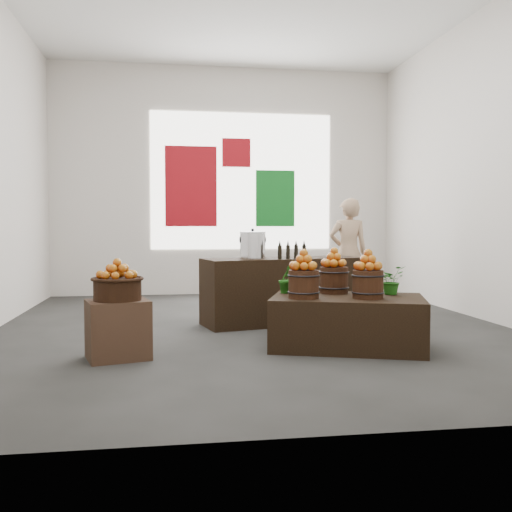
{
  "coord_description": "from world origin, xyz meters",
  "views": [
    {
      "loc": [
        -0.98,
        -6.61,
        1.2
      ],
      "look_at": [
        -0.04,
        -0.4,
        0.87
      ],
      "focal_mm": 40.0,
      "sensor_mm": 36.0,
      "label": 1
    }
  ],
  "objects": [
    {
      "name": "herb_garnish_left",
      "position": [
        0.22,
        -0.84,
        0.66
      ],
      "size": [
        0.19,
        0.17,
        0.3
      ],
      "primitive_type": "imported",
      "rotation": [
        0.0,
        0.0,
        0.2
      ],
      "color": "#195712",
      "rests_on": "display_table"
    },
    {
      "name": "wicker_basket",
      "position": [
        -1.45,
        -1.36,
        0.63
      ],
      "size": [
        0.43,
        0.43,
        0.19
      ],
      "primitive_type": "cylinder",
      "color": "black",
      "rests_on": "crate"
    },
    {
      "name": "ground",
      "position": [
        0.0,
        0.0,
        0.0
      ],
      "size": [
        7.0,
        7.0,
        0.0
      ],
      "primitive_type": "plane",
      "color": "#31312F",
      "rests_on": "ground"
    },
    {
      "name": "display_table",
      "position": [
        0.75,
        -1.21,
        0.25
      ],
      "size": [
        1.68,
        1.33,
        0.51
      ],
      "primitive_type": "cube",
      "rotation": [
        0.0,
        0.0,
        -0.33
      ],
      "color": "black",
      "rests_on": "ground"
    },
    {
      "name": "counter",
      "position": [
        0.41,
        0.3,
        0.41
      ],
      "size": [
        2.07,
        1.07,
        0.81
      ],
      "primitive_type": "cube",
      "rotation": [
        0.0,
        0.0,
        0.23
      ],
      "color": "black",
      "rests_on": "ground"
    },
    {
      "name": "apples_in_bucket_rear",
      "position": [
        0.7,
        -0.91,
        0.88
      ],
      "size": [
        0.22,
        0.22,
        0.2
      ],
      "primitive_type": null,
      "color": "#A00705",
      "rests_on": "apple_bucket_rear"
    },
    {
      "name": "herb_garnish_right",
      "position": [
        1.24,
        -1.11,
        0.65
      ],
      "size": [
        0.33,
        0.32,
        0.29
      ],
      "primitive_type": "imported",
      "rotation": [
        0.0,
        0.0,
        0.43
      ],
      "color": "#195712",
      "rests_on": "display_table"
    },
    {
      "name": "apple_bucket_front_right",
      "position": [
        0.9,
        -1.38,
        0.64
      ],
      "size": [
        0.29,
        0.29,
        0.27
      ],
      "primitive_type": "cylinder",
      "color": "#3A1E10",
      "rests_on": "display_table"
    },
    {
      "name": "apple_bucket_front_left",
      "position": [
        0.29,
        -1.27,
        0.64
      ],
      "size": [
        0.29,
        0.29,
        0.27
      ],
      "primitive_type": "cylinder",
      "color": "#3A1E10",
      "rests_on": "display_table"
    },
    {
      "name": "apples_in_basket",
      "position": [
        -1.45,
        -1.36,
        0.82
      ],
      "size": [
        0.33,
        0.33,
        0.18
      ],
      "primitive_type": null,
      "color": "#A00705",
      "rests_on": "wicker_basket"
    },
    {
      "name": "apple_bucket_rear",
      "position": [
        0.7,
        -0.91,
        0.64
      ],
      "size": [
        0.29,
        0.29,
        0.27
      ],
      "primitive_type": "cylinder",
      "color": "#3A1E10",
      "rests_on": "display_table"
    },
    {
      "name": "oil_cruets",
      "position": [
        0.45,
        0.11,
        0.92
      ],
      "size": [
        0.29,
        0.12,
        0.23
      ],
      "primitive_type": null,
      "rotation": [
        0.0,
        0.0,
        0.23
      ],
      "color": "black",
      "rests_on": "counter"
    },
    {
      "name": "apples_in_bucket_front_right",
      "position": [
        0.9,
        -1.38,
        0.88
      ],
      "size": [
        0.22,
        0.22,
        0.2
      ],
      "primitive_type": null,
      "color": "#A00705",
      "rests_on": "apple_bucket_front_right"
    },
    {
      "name": "shopper",
      "position": [
        1.69,
        1.67,
        0.81
      ],
      "size": [
        0.61,
        0.42,
        1.62
      ],
      "primitive_type": "imported",
      "rotation": [
        0.0,
        0.0,
        3.09
      ],
      "color": "tan",
      "rests_on": "ground"
    },
    {
      "name": "apples_in_bucket_front_left",
      "position": [
        0.29,
        -1.27,
        0.88
      ],
      "size": [
        0.22,
        0.22,
        0.2
      ],
      "primitive_type": null,
      "color": "#A00705",
      "rests_on": "apple_bucket_front_left"
    },
    {
      "name": "crate",
      "position": [
        -1.45,
        -1.36,
        0.27
      ],
      "size": [
        0.63,
        0.56,
        0.53
      ],
      "primitive_type": "cube",
      "rotation": [
        0.0,
        0.0,
        0.27
      ],
      "color": "#4D3224",
      "rests_on": "ground"
    },
    {
      "name": "deco_red_left",
      "position": [
        -0.6,
        3.47,
        1.9
      ],
      "size": [
        0.9,
        0.04,
        1.4
      ],
      "primitive_type": "cube",
      "color": "maroon",
      "rests_on": "back_wall"
    },
    {
      "name": "deco_red_upper",
      "position": [
        0.2,
        3.47,
        2.5
      ],
      "size": [
        0.5,
        0.04,
        0.5
      ],
      "primitive_type": "cube",
      "color": "maroon",
      "rests_on": "back_wall"
    },
    {
      "name": "back_wall",
      "position": [
        0.0,
        3.5,
        2.0
      ],
      "size": [
        6.0,
        0.04,
        4.0
      ],
      "primitive_type": "cube",
      "color": "silver",
      "rests_on": "ground"
    },
    {
      "name": "deco_green_right",
      "position": [
        0.9,
        3.47,
        1.7
      ],
      "size": [
        0.7,
        0.04,
        1.0
      ],
      "primitive_type": "cube",
      "color": "#10671D",
      "rests_on": "back_wall"
    },
    {
      "name": "stock_pot_left",
      "position": [
        0.01,
        0.21,
        0.96
      ],
      "size": [
        0.31,
        0.31,
        0.31
      ],
      "primitive_type": "cylinder",
      "color": "silver",
      "rests_on": "counter"
    },
    {
      "name": "back_opening",
      "position": [
        0.3,
        3.48,
        2.0
      ],
      "size": [
        3.2,
        0.02,
        2.4
      ],
      "primitive_type": "cube",
      "color": "white",
      "rests_on": "back_wall"
    }
  ]
}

